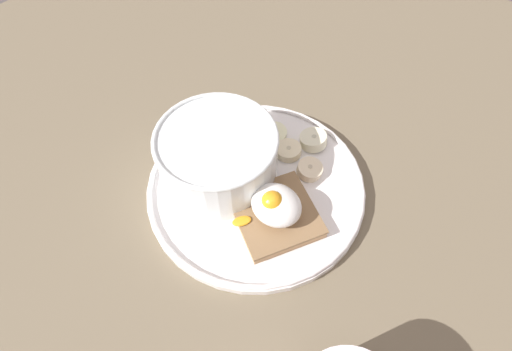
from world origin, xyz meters
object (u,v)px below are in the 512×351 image
at_px(poached_egg, 276,205).
at_px(banana_slice_right, 275,133).
at_px(toast_slice, 276,215).
at_px(banana_slice_back, 310,170).
at_px(oatmeal_bowl, 218,155).
at_px(banana_slice_front, 288,150).
at_px(banana_slice_left, 313,140).

xyz_separation_m(poached_egg, banana_slice_right, (0.08, -0.10, -0.03)).
height_order(toast_slice, banana_slice_back, banana_slice_back).
bearing_deg(oatmeal_bowl, banana_slice_front, -120.73).
relative_size(oatmeal_bowl, banana_slice_back, 4.38).
distance_m(oatmeal_bowl, banana_slice_front, 0.09).
xyz_separation_m(toast_slice, banana_slice_back, (0.01, -0.08, -0.00)).
distance_m(banana_slice_front, banana_slice_left, 0.04).
xyz_separation_m(banana_slice_left, banana_slice_right, (0.05, 0.02, -0.00)).
height_order(banana_slice_left, banana_slice_back, banana_slice_left).
distance_m(oatmeal_bowl, banana_slice_back, 0.11).
distance_m(oatmeal_bowl, poached_egg, 0.09).
relative_size(poached_egg, banana_slice_back, 2.19).
distance_m(oatmeal_bowl, banana_slice_right, 0.09).
distance_m(toast_slice, banana_slice_front, 0.10).
bearing_deg(oatmeal_bowl, banana_slice_right, -100.04).
bearing_deg(banana_slice_front, banana_slice_right, -22.03).
bearing_deg(banana_slice_left, banana_slice_front, 64.18).
bearing_deg(banana_slice_right, toast_slice, 128.79).
bearing_deg(toast_slice, poached_egg, 57.55).
xyz_separation_m(banana_slice_front, banana_slice_back, (-0.04, 0.01, 0.00)).
xyz_separation_m(banana_slice_left, banana_slice_back, (-0.02, 0.04, -0.00)).
bearing_deg(banana_slice_right, oatmeal_bowl, 79.96).
xyz_separation_m(poached_egg, banana_slice_back, (0.01, -0.08, -0.02)).
bearing_deg(banana_slice_right, banana_slice_front, 157.97).
relative_size(poached_egg, banana_slice_right, 1.69).
bearing_deg(banana_slice_left, banana_slice_back, 120.21).
bearing_deg(oatmeal_bowl, toast_slice, 175.90).
relative_size(toast_slice, banana_slice_front, 3.13).
height_order(toast_slice, banana_slice_front, toast_slice).
bearing_deg(toast_slice, oatmeal_bowl, -4.10).
height_order(poached_egg, banana_slice_back, poached_egg).
xyz_separation_m(toast_slice, banana_slice_right, (0.08, -0.10, -0.00)).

